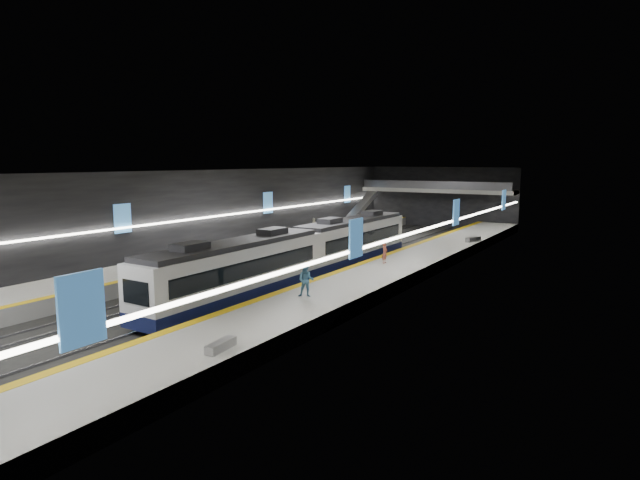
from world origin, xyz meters
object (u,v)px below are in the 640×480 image
Objects in this scene: train at (304,252)px; passenger_right_a at (385,253)px; bench_right_near at (221,346)px; bench_right_far at (473,239)px; passenger_left_a at (314,227)px; passenger_right_b at (306,281)px; bench_left_far at (344,220)px; escalator at (360,208)px.

train is 6.43m from passenger_right_a.
bench_right_far is at bearing 83.29° from bench_right_near.
passenger_left_a reaches higher than bench_right_near.
train is 17.39m from passenger_left_a.
bench_right_far is (6.89, 19.47, -0.96)m from train.
passenger_right_b is (-2.13, -26.41, 0.73)m from bench_right_far.
bench_right_near is 35.64m from bench_right_far.
passenger_right_b reaches higher than bench_left_far.
passenger_left_a reaches higher than passenger_right_a.
train is 29.95m from bench_left_far.
bench_left_far is 1.24× the size of bench_right_near.
passenger_right_a reaches higher than bench_right_near.
bench_right_far is at bearing -31.73° from bench_left_far.
train is at bearing 27.30° from passenger_left_a.
train is at bearing -91.75° from bench_right_far.
passenger_right_a is (-2.30, 20.95, 0.60)m from bench_right_near.
bench_left_far is (-12.00, 27.43, -0.95)m from train.
passenger_left_a is at bearing -83.74° from bench_left_far.
bench_right_far is at bearing 70.53° from train.
passenger_left_a is (3.34, -12.35, 0.68)m from bench_left_far.
passenger_right_b is at bearing -55.55° from train.
passenger_right_b reaches higher than passenger_right_a.
passenger_right_b is (-1.82, 9.23, 0.76)m from bench_right_near.
passenger_right_a is at bearing 48.19° from train.
bench_right_near is 34.77m from passenger_left_a.
passenger_right_a is (14.28, -23.32, -1.10)m from escalator.
bench_left_far reaches higher than bench_right_far.
bench_left_far is at bearing 113.63° from train.
train reaches higher than bench_left_far.
bench_right_near is 0.89× the size of passenger_left_a.
bench_right_far is (16.89, -8.63, -1.67)m from escalator.
passenger_left_a is (-12.94, 10.30, 0.13)m from passenger_right_a.
escalator is at bearing 86.45° from passenger_right_b.
bench_right_far is at bearing 103.21° from passenger_left_a.
bench_left_far is 1.27× the size of passenger_right_a.
bench_right_near is at bearing -67.86° from train.
passenger_right_a is at bearing 65.96° from passenger_right_b.
bench_right_far is at bearing 59.01° from passenger_right_b.
passenger_left_a is at bearing 109.78° from bench_right_near.
train reaches higher than bench_right_near.
bench_left_far is at bearing -161.29° from escalator.
escalator reaches higher than bench_right_near.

